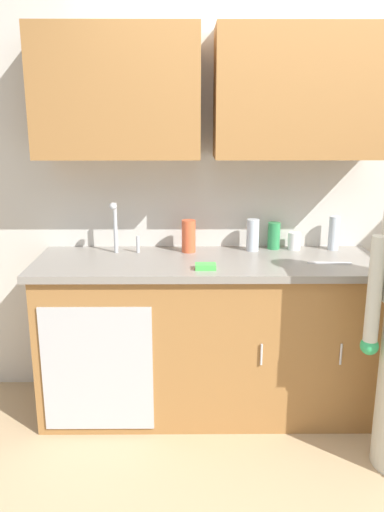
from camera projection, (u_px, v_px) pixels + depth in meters
ground_plane at (323, 482)px, 2.57m from camera, size 9.00×9.00×0.00m
kitchen_wall_with_uppers at (275, 160)px, 3.14m from camera, size 4.80×0.44×2.70m
counter_cabinet at (206, 339)px, 3.12m from camera, size 1.90×0.62×0.90m
countertop at (207, 263)px, 3.00m from camera, size 1.96×0.66×0.04m
sink at (120, 261)px, 3.00m from camera, size 0.50×0.36×0.35m
bottle_cleaner_spray at (253, 235)px, 3.16m from camera, size 0.07×0.07×0.19m
bottle_dish_liquid at (334, 233)px, 3.18m from camera, size 0.06×0.06×0.21m
bottle_soap at (274, 236)px, 3.21m from camera, size 0.07×0.07×0.16m
bottle_water_short at (189, 236)px, 3.13m from camera, size 0.08×0.08×0.19m
cup_by_sink at (294, 241)px, 3.19m from camera, size 0.08×0.08×0.11m
knife_on_counter at (329, 263)px, 2.91m from camera, size 0.24×0.04×0.01m
sponge at (206, 267)px, 2.80m from camera, size 0.11×0.07×0.03m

